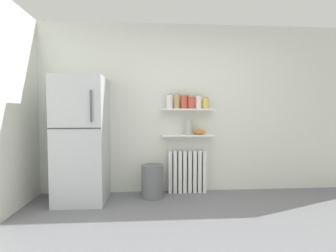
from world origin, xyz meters
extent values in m
plane|color=slate|center=(0.00, 0.50, 0.00)|extent=(7.04, 7.04, 0.00)
cube|color=silver|center=(0.00, 2.05, 1.30)|extent=(7.04, 0.10, 2.60)
cube|color=#B7BABF|center=(-1.47, 1.65, 0.86)|extent=(0.66, 0.69, 1.72)
cube|color=#262628|center=(-1.47, 1.31, 1.04)|extent=(0.65, 0.01, 0.01)
cylinder|color=#4C4C51|center=(-1.26, 1.29, 1.32)|extent=(0.02, 0.02, 0.40)
cube|color=white|center=(-0.23, 1.92, 0.32)|extent=(0.05, 0.12, 0.65)
cube|color=white|center=(-0.15, 1.92, 0.32)|extent=(0.05, 0.12, 0.65)
cube|color=white|center=(-0.07, 1.92, 0.32)|extent=(0.05, 0.12, 0.65)
cube|color=white|center=(0.00, 1.92, 0.32)|extent=(0.05, 0.12, 0.65)
cube|color=white|center=(0.08, 1.92, 0.32)|extent=(0.05, 0.12, 0.65)
cube|color=white|center=(0.15, 1.92, 0.32)|extent=(0.05, 0.12, 0.65)
cube|color=white|center=(0.23, 1.92, 0.32)|extent=(0.05, 0.12, 0.65)
cube|color=white|center=(0.31, 1.92, 0.32)|extent=(0.05, 0.12, 0.65)
cube|color=white|center=(0.04, 1.89, 0.89)|extent=(0.80, 0.22, 0.02)
cube|color=white|center=(0.04, 1.89, 1.28)|extent=(0.80, 0.22, 0.02)
cylinder|color=silver|center=(-0.24, 1.89, 1.40)|extent=(0.10, 0.10, 0.20)
cylinder|color=gray|center=(-0.24, 1.89, 1.51)|extent=(0.09, 0.09, 0.02)
cylinder|color=tan|center=(-0.13, 1.89, 1.40)|extent=(0.09, 0.09, 0.21)
cylinder|color=gray|center=(-0.13, 1.89, 1.52)|extent=(0.08, 0.08, 0.02)
cylinder|color=#C64C38|center=(-0.01, 1.89, 1.40)|extent=(0.11, 0.11, 0.20)
cylinder|color=gray|center=(-0.01, 1.89, 1.50)|extent=(0.10, 0.10, 0.02)
cylinder|color=#C64C38|center=(0.10, 1.89, 1.39)|extent=(0.11, 0.11, 0.18)
cylinder|color=gray|center=(0.10, 1.89, 1.49)|extent=(0.10, 0.10, 0.02)
cylinder|color=silver|center=(0.21, 1.89, 1.40)|extent=(0.09, 0.09, 0.20)
cylinder|color=gray|center=(0.21, 1.89, 1.50)|extent=(0.09, 0.09, 0.02)
cylinder|color=yellow|center=(0.32, 1.89, 1.38)|extent=(0.09, 0.09, 0.16)
cylinder|color=gray|center=(0.32, 1.89, 1.47)|extent=(0.08, 0.08, 0.02)
cylinder|color=#B2ADA8|center=(0.06, 1.89, 1.01)|extent=(0.09, 0.09, 0.22)
ellipsoid|color=orange|center=(0.22, 1.89, 0.94)|extent=(0.17, 0.17, 0.08)
cylinder|color=slate|center=(-0.50, 1.72, 0.24)|extent=(0.32, 0.32, 0.48)
camera|label=1|loc=(-0.52, -1.91, 1.23)|focal=26.91mm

